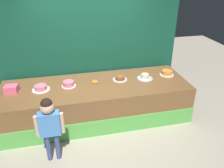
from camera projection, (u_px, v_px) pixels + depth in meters
ground_plane at (102, 135)px, 4.44m from camera, size 12.00×12.00×0.00m
stage_platform at (96, 101)px, 4.80m from camera, size 3.79×1.28×0.78m
curtain_backdrop at (89, 39)px, 4.92m from camera, size 4.00×0.08×3.04m
child_figure at (49, 122)px, 3.55m from camera, size 0.46×0.21×1.18m
pink_box at (11, 89)px, 4.33m from camera, size 0.27×0.22×0.14m
donut at (95, 82)px, 4.71m from camera, size 0.13×0.13×0.04m
cake_far_left at (41, 88)px, 4.42m from camera, size 0.35×0.35×0.14m
cake_left at (69, 84)px, 4.55m from camera, size 0.28×0.28×0.15m
cake_center at (120, 78)px, 4.82m from camera, size 0.31×0.31×0.12m
cake_right at (145, 77)px, 4.87m from camera, size 0.33×0.33×0.11m
cake_far_right at (167, 73)px, 5.03m from camera, size 0.31×0.31×0.10m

